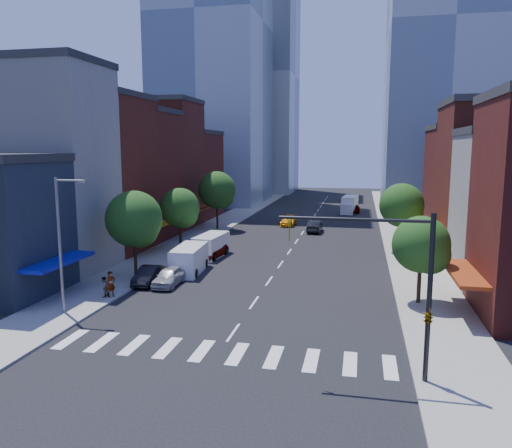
% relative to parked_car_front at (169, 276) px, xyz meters
% --- Properties ---
extents(ground, '(220.00, 220.00, 0.00)m').
position_rel_parked_car_front_xyz_m(ground, '(7.68, -9.01, -0.74)').
color(ground, black).
rests_on(ground, ground).
extents(sidewalk_left, '(5.00, 120.00, 0.15)m').
position_rel_parked_car_front_xyz_m(sidewalk_left, '(-4.82, 30.99, -0.67)').
color(sidewalk_left, gray).
rests_on(sidewalk_left, ground).
extents(sidewalk_right, '(5.00, 120.00, 0.15)m').
position_rel_parked_car_front_xyz_m(sidewalk_right, '(20.18, 30.99, -0.67)').
color(sidewalk_right, gray).
rests_on(sidewalk_right, ground).
extents(crosswalk, '(19.00, 3.00, 0.01)m').
position_rel_parked_car_front_xyz_m(crosswalk, '(7.68, -12.01, -0.74)').
color(crosswalk, silver).
rests_on(crosswalk, ground).
extents(bldg_left_1, '(12.00, 8.00, 18.00)m').
position_rel_parked_car_front_xyz_m(bldg_left_1, '(-13.32, 2.99, 8.26)').
color(bldg_left_1, beige).
rests_on(bldg_left_1, ground).
extents(bldg_left_2, '(12.00, 9.00, 16.00)m').
position_rel_parked_car_front_xyz_m(bldg_left_2, '(-13.32, 11.49, 7.26)').
color(bldg_left_2, '#571D14').
rests_on(bldg_left_2, ground).
extents(bldg_left_3, '(12.00, 8.00, 15.00)m').
position_rel_parked_car_front_xyz_m(bldg_left_3, '(-13.32, 19.99, 6.76)').
color(bldg_left_3, '#561915').
rests_on(bldg_left_3, ground).
extents(bldg_left_4, '(12.00, 9.00, 17.00)m').
position_rel_parked_car_front_xyz_m(bldg_left_4, '(-13.32, 28.49, 7.76)').
color(bldg_left_4, '#571D14').
rests_on(bldg_left_4, ground).
extents(bldg_left_5, '(12.00, 10.00, 13.00)m').
position_rel_parked_car_front_xyz_m(bldg_left_5, '(-13.32, 37.99, 5.76)').
color(bldg_left_5, '#561915').
rests_on(bldg_left_5, ground).
extents(bldg_right_2, '(12.00, 10.00, 15.00)m').
position_rel_parked_car_front_xyz_m(bldg_right_2, '(28.68, 14.99, 6.76)').
color(bldg_right_2, '#571D14').
rests_on(bldg_right_2, ground).
extents(bldg_right_3, '(12.00, 10.00, 13.00)m').
position_rel_parked_car_front_xyz_m(bldg_right_3, '(28.68, 24.99, 5.76)').
color(bldg_right_3, '#561915').
rests_on(bldg_right_3, ground).
extents(tower_nw, '(20.00, 22.00, 70.00)m').
position_rel_parked_car_front_xyz_m(tower_nw, '(-14.32, 60.99, 34.26)').
color(tower_nw, '#8C99A8').
rests_on(tower_nw, ground).
extents(tower_ne, '(18.00, 20.00, 60.00)m').
position_rel_parked_car_front_xyz_m(tower_ne, '(27.68, 52.99, 29.26)').
color(tower_ne, '#9EA5AD').
rests_on(tower_ne, ground).
extents(tower_far_e, '(22.00, 22.00, 80.00)m').
position_rel_parked_car_front_xyz_m(tower_far_e, '(31.68, 75.99, 39.26)').
color(tower_far_e, '#8C99A8').
rests_on(tower_far_e, ground).
extents(tower_far_w, '(18.00, 18.00, 56.00)m').
position_rel_parked_car_front_xyz_m(tower_far_w, '(-10.32, 85.99, 27.26)').
color(tower_far_w, '#9EA5AD').
rests_on(tower_far_w, ground).
extents(traffic_signal, '(7.24, 2.24, 8.00)m').
position_rel_parked_car_front_xyz_m(traffic_signal, '(17.63, -13.51, 3.41)').
color(traffic_signal, black).
rests_on(traffic_signal, sidewalk_right).
extents(streetlight, '(2.25, 0.25, 9.00)m').
position_rel_parked_car_front_xyz_m(streetlight, '(-4.12, -8.01, 4.53)').
color(streetlight, slate).
rests_on(streetlight, sidewalk_left).
extents(tree_left_near, '(4.80, 4.80, 7.30)m').
position_rel_parked_car_front_xyz_m(tree_left_near, '(-3.66, 1.91, 4.12)').
color(tree_left_near, black).
rests_on(tree_left_near, sidewalk_left).
extents(tree_left_mid, '(4.20, 4.20, 6.65)m').
position_rel_parked_car_front_xyz_m(tree_left_mid, '(-3.66, 12.91, 3.78)').
color(tree_left_mid, black).
rests_on(tree_left_mid, sidewalk_left).
extents(tree_left_far, '(5.00, 5.00, 7.75)m').
position_rel_parked_car_front_xyz_m(tree_left_far, '(-3.66, 26.91, 4.46)').
color(tree_left_far, black).
rests_on(tree_left_far, sidewalk_left).
extents(tree_right_near, '(4.00, 4.00, 6.20)m').
position_rel_parked_car_front_xyz_m(tree_right_near, '(19.34, -1.09, 3.45)').
color(tree_right_near, black).
rests_on(tree_right_near, sidewalk_right).
extents(tree_right_far, '(4.60, 4.60, 7.20)m').
position_rel_parked_car_front_xyz_m(tree_right_far, '(19.34, 16.91, 4.12)').
color(tree_right_far, black).
rests_on(tree_right_far, sidewalk_right).
extents(parked_car_front, '(1.86, 4.40, 1.49)m').
position_rel_parked_car_front_xyz_m(parked_car_front, '(0.00, 0.00, 0.00)').
color(parked_car_front, '#A9A9AE').
rests_on(parked_car_front, ground).
extents(parked_car_second, '(1.75, 4.36, 1.41)m').
position_rel_parked_car_front_xyz_m(parked_car_second, '(-1.82, 0.12, -0.04)').
color(parked_car_second, black).
rests_on(parked_car_second, ground).
extents(parked_car_third, '(2.80, 5.31, 1.42)m').
position_rel_parked_car_front_xyz_m(parked_car_third, '(0.18, 10.47, -0.03)').
color(parked_car_third, '#999999').
rests_on(parked_car_third, ground).
extents(parked_car_rear, '(2.33, 5.01, 1.42)m').
position_rel_parked_car_front_xyz_m(parked_car_rear, '(-0.71, 14.07, -0.03)').
color(parked_car_rear, black).
rests_on(parked_car_rear, ground).
extents(cargo_van_near, '(2.64, 5.73, 2.38)m').
position_rel_parked_car_front_xyz_m(cargo_van_near, '(0.19, 4.26, 0.43)').
color(cargo_van_near, white).
rests_on(cargo_van_near, ground).
extents(cargo_van_far, '(2.55, 5.54, 2.30)m').
position_rel_parked_car_front_xyz_m(cargo_van_far, '(0.17, 10.91, 0.39)').
color(cargo_van_far, white).
rests_on(cargo_van_far, ground).
extents(taxi, '(2.07, 4.78, 1.37)m').
position_rel_parked_car_front_xyz_m(taxi, '(5.04, 32.92, -0.06)').
color(taxi, '#FFA30D').
rests_on(taxi, ground).
extents(traffic_car_oncoming, '(1.76, 4.72, 1.54)m').
position_rel_parked_car_front_xyz_m(traffic_car_oncoming, '(9.18, 28.02, 0.03)').
color(traffic_car_oncoming, black).
rests_on(traffic_car_oncoming, ground).
extents(traffic_car_far, '(1.79, 4.33, 1.47)m').
position_rel_parked_car_front_xyz_m(traffic_car_far, '(14.03, 49.08, -0.01)').
color(traffic_car_far, '#999999').
rests_on(traffic_car_far, ground).
extents(box_truck, '(2.83, 7.23, 2.84)m').
position_rel_parked_car_front_xyz_m(box_truck, '(13.17, 48.49, 0.60)').
color(box_truck, silver).
rests_on(box_truck, ground).
extents(pedestrian_near, '(0.76, 0.83, 1.90)m').
position_rel_parked_car_front_xyz_m(pedestrian_near, '(-2.82, -4.25, 0.36)').
color(pedestrian_near, '#999999').
rests_on(pedestrian_near, sidewalk_left).
extents(pedestrian_far, '(0.65, 0.79, 1.52)m').
position_rel_parked_car_front_xyz_m(pedestrian_far, '(-3.31, -4.41, 0.17)').
color(pedestrian_far, '#999999').
rests_on(pedestrian_far, sidewalk_left).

